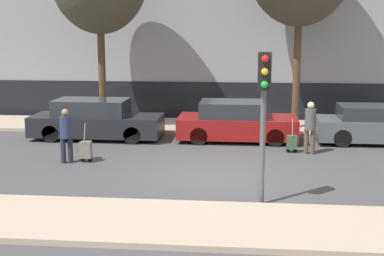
{
  "coord_description": "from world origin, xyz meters",
  "views": [
    {
      "loc": [
        0.81,
        -13.79,
        3.87
      ],
      "look_at": [
        -0.75,
        1.8,
        0.95
      ],
      "focal_mm": 50.0,
      "sensor_mm": 36.0,
      "label": 1
    }
  ],
  "objects_px": {
    "trolley_right": "(292,142)",
    "parked_car_2": "(376,125)",
    "parked_car_1": "(236,122)",
    "parked_car_0": "(96,120)",
    "pedestrian_left": "(66,133)",
    "traffic_light": "(264,97)",
    "parked_bicycle": "(368,118)",
    "trolley_left": "(86,150)",
    "pedestrian_right": "(310,125)"
  },
  "relations": [
    {
      "from": "pedestrian_left",
      "to": "parked_bicycle",
      "type": "relative_size",
      "value": 0.9
    },
    {
      "from": "parked_car_0",
      "to": "pedestrian_left",
      "type": "distance_m",
      "value": 3.53
    },
    {
      "from": "parked_bicycle",
      "to": "trolley_right",
      "type": "bearing_deg",
      "value": -128.42
    },
    {
      "from": "trolley_right",
      "to": "traffic_light",
      "type": "relative_size",
      "value": 0.32
    },
    {
      "from": "parked_car_0",
      "to": "traffic_light",
      "type": "height_order",
      "value": "traffic_light"
    },
    {
      "from": "parked_bicycle",
      "to": "traffic_light",
      "type": "bearing_deg",
      "value": -114.7
    },
    {
      "from": "parked_bicycle",
      "to": "parked_car_2",
      "type": "bearing_deg",
      "value": -96.27
    },
    {
      "from": "parked_car_1",
      "to": "parked_car_0",
      "type": "bearing_deg",
      "value": -177.86
    },
    {
      "from": "parked_car_0",
      "to": "parked_car_1",
      "type": "relative_size",
      "value": 1.12
    },
    {
      "from": "parked_car_1",
      "to": "pedestrian_right",
      "type": "distance_m",
      "value": 2.98
    },
    {
      "from": "parked_car_2",
      "to": "traffic_light",
      "type": "height_order",
      "value": "traffic_light"
    },
    {
      "from": "parked_car_0",
      "to": "pedestrian_left",
      "type": "height_order",
      "value": "pedestrian_left"
    },
    {
      "from": "pedestrian_right",
      "to": "parked_car_1",
      "type": "bearing_deg",
      "value": 156.67
    },
    {
      "from": "parked_car_1",
      "to": "parked_car_2",
      "type": "height_order",
      "value": "parked_car_1"
    },
    {
      "from": "parked_car_2",
      "to": "traffic_light",
      "type": "relative_size",
      "value": 1.21
    },
    {
      "from": "parked_bicycle",
      "to": "trolley_left",
      "type": "bearing_deg",
      "value": -147.66
    },
    {
      "from": "pedestrian_left",
      "to": "trolley_right",
      "type": "xyz_separation_m",
      "value": [
        6.65,
        2.01,
        -0.57
      ]
    },
    {
      "from": "pedestrian_left",
      "to": "pedestrian_right",
      "type": "relative_size",
      "value": 0.97
    },
    {
      "from": "parked_car_1",
      "to": "trolley_left",
      "type": "xyz_separation_m",
      "value": [
        -4.33,
        -3.55,
        -0.28
      ]
    },
    {
      "from": "parked_car_2",
      "to": "trolley_left",
      "type": "bearing_deg",
      "value": -158.52
    },
    {
      "from": "parked_car_0",
      "to": "parked_car_2",
      "type": "distance_m",
      "value": 9.75
    },
    {
      "from": "parked_car_1",
      "to": "parked_bicycle",
      "type": "xyz_separation_m",
      "value": [
        5.02,
        2.37,
        -0.16
      ]
    },
    {
      "from": "trolley_right",
      "to": "parked_car_2",
      "type": "bearing_deg",
      "value": 30.15
    },
    {
      "from": "trolley_left",
      "to": "parked_bicycle",
      "type": "xyz_separation_m",
      "value": [
        9.35,
        5.92,
        0.12
      ]
    },
    {
      "from": "trolley_left",
      "to": "parked_car_1",
      "type": "bearing_deg",
      "value": 39.36
    },
    {
      "from": "parked_car_2",
      "to": "traffic_light",
      "type": "distance_m",
      "value": 8.35
    },
    {
      "from": "parked_car_0",
      "to": "pedestrian_right",
      "type": "bearing_deg",
      "value": -12.74
    },
    {
      "from": "pedestrian_left",
      "to": "parked_bicycle",
      "type": "xyz_separation_m",
      "value": [
        9.88,
        6.08,
        -0.41
      ]
    },
    {
      "from": "trolley_left",
      "to": "trolley_right",
      "type": "bearing_deg",
      "value": 16.85
    },
    {
      "from": "pedestrian_left",
      "to": "parked_bicycle",
      "type": "bearing_deg",
      "value": -165.02
    },
    {
      "from": "parked_car_2",
      "to": "trolley_left",
      "type": "relative_size",
      "value": 3.52
    },
    {
      "from": "trolley_right",
      "to": "parked_bicycle",
      "type": "relative_size",
      "value": 0.61
    },
    {
      "from": "parked_car_2",
      "to": "parked_bicycle",
      "type": "bearing_deg",
      "value": 83.73
    },
    {
      "from": "pedestrian_left",
      "to": "pedestrian_right",
      "type": "xyz_separation_m",
      "value": [
        7.19,
        1.87,
        0.03
      ]
    },
    {
      "from": "parked_car_1",
      "to": "trolley_left",
      "type": "bearing_deg",
      "value": -140.64
    },
    {
      "from": "parked_car_1",
      "to": "pedestrian_left",
      "type": "relative_size",
      "value": 2.58
    },
    {
      "from": "parked_car_1",
      "to": "parked_bicycle",
      "type": "distance_m",
      "value": 5.55
    },
    {
      "from": "pedestrian_left",
      "to": "parked_bicycle",
      "type": "distance_m",
      "value": 11.61
    },
    {
      "from": "parked_car_2",
      "to": "parked_bicycle",
      "type": "distance_m",
      "value": 2.36
    },
    {
      "from": "parked_car_0",
      "to": "pedestrian_right",
      "type": "distance_m",
      "value": 7.5
    },
    {
      "from": "parked_car_1",
      "to": "parked_car_2",
      "type": "xyz_separation_m",
      "value": [
        4.76,
        0.03,
        -0.03
      ]
    },
    {
      "from": "parked_car_2",
      "to": "pedestrian_left",
      "type": "height_order",
      "value": "pedestrian_left"
    },
    {
      "from": "parked_car_0",
      "to": "pedestrian_left",
      "type": "bearing_deg",
      "value": -88.01
    },
    {
      "from": "traffic_light",
      "to": "parked_bicycle",
      "type": "bearing_deg",
      "value": 65.3
    },
    {
      "from": "parked_car_1",
      "to": "trolley_right",
      "type": "distance_m",
      "value": 2.49
    },
    {
      "from": "pedestrian_left",
      "to": "trolley_left",
      "type": "distance_m",
      "value": 0.77
    },
    {
      "from": "trolley_left",
      "to": "parked_car_0",
      "type": "bearing_deg",
      "value": 100.91
    },
    {
      "from": "traffic_light",
      "to": "trolley_left",
      "type": "bearing_deg",
      "value": 145.25
    },
    {
      "from": "pedestrian_left",
      "to": "parked_bicycle",
      "type": "height_order",
      "value": "pedestrian_left"
    },
    {
      "from": "parked_car_0",
      "to": "traffic_light",
      "type": "bearing_deg",
      "value": -50.38
    }
  ]
}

